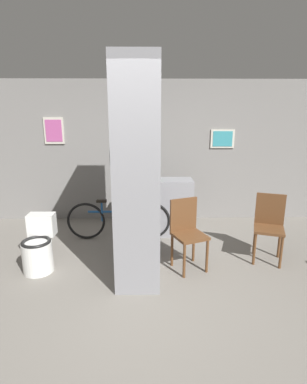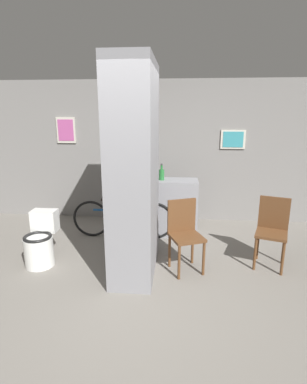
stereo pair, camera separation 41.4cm
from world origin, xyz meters
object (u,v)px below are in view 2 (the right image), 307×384
Objects in this scene: toilet at (40,243)px; chair_by_doorway at (272,229)px; bottle_tall at (155,172)px; bicycle at (123,219)px; chair_near_pillar at (185,232)px.

toilet is 0.76× the size of chair_by_doorway.
toilet is 2.24× the size of bottle_tall.
toilet is at bearing -156.27° from chair_by_doorway.
toilet is 0.42× the size of bicycle.
chair_near_pillar is at bearing 0.96° from toilet.
bottle_tall is (1.45, 1.28, 0.76)m from toilet.
chair_by_doorway is 2.95× the size of bottle_tall.
chair_near_pillar is 1.18m from chair_by_doorway.
chair_by_doorway is at bearing -12.44° from chair_near_pillar.
bicycle is at bearing -179.64° from chair_by_doorway.
toilet is 1.96m from chair_near_pillar.
bottle_tall is at bearing 41.30° from toilet.
toilet reaches higher than bicycle.
bicycle is 5.34× the size of bottle_tall.
bicycle is at bearing -149.08° from bottle_tall.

